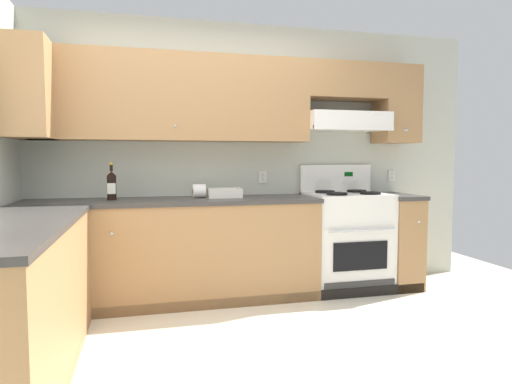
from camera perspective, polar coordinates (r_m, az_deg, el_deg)
The scene contains 8 objects.
ground_plane at distance 3.02m, azimuth -3.07°, elevation -20.44°, with size 7.04×7.04×0.00m, color beige.
wall_back at distance 4.32m, azimuth -1.91°, elevation 7.15°, with size 4.68×0.57×2.55m.
counter_back_run at distance 4.04m, azimuth -7.04°, elevation -7.32°, with size 3.60×0.65×0.91m.
counter_left_run at distance 2.90m, azimuth -28.63°, elevation -12.45°, with size 0.63×1.91×0.91m.
stove at distance 4.44m, azimuth 11.46°, elevation -5.97°, with size 0.76×0.62×1.20m.
wine_bottle at distance 3.99m, azimuth -17.94°, elevation 0.88°, with size 0.08×0.08×0.32m.
bowl at distance 4.07m, azimuth -4.07°, elevation -0.29°, with size 0.30×0.22×0.08m.
paper_towel_roll at distance 4.05m, azimuth -7.28°, elevation 0.13°, with size 0.12×0.12×0.12m.
Camera 1 is at (-0.52, -2.69, 1.26)m, focal length 31.35 mm.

